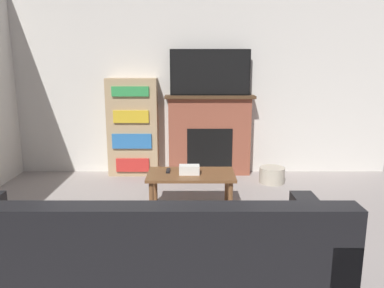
{
  "coord_description": "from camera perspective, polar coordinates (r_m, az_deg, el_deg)",
  "views": [
    {
      "loc": [
        0.08,
        -1.36,
        1.61
      ],
      "look_at": [
        0.08,
        2.58,
        0.75
      ],
      "focal_mm": 35.0,
      "sensor_mm": 36.0,
      "label": 1
    }
  ],
  "objects": [
    {
      "name": "wall_back",
      "position": [
        5.49,
        -0.89,
        9.54
      ],
      "size": [
        5.96,
        0.06,
        2.7
      ],
      "color": "silver",
      "rests_on": "ground_plane"
    },
    {
      "name": "tv",
      "position": [
        5.33,
        2.7,
        10.83
      ],
      "size": [
        1.13,
        0.03,
        0.64
      ],
      "color": "black",
      "rests_on": "fireplace"
    },
    {
      "name": "storage_basket",
      "position": [
        5.25,
        12.0,
        -4.63
      ],
      "size": [
        0.34,
        0.34,
        0.22
      ],
      "color": "#BCB29E",
      "rests_on": "ground_plane"
    },
    {
      "name": "bookshelf",
      "position": [
        5.47,
        -9.07,
        2.5
      ],
      "size": [
        0.72,
        0.29,
        1.4
      ],
      "color": "tan",
      "rests_on": "ground_plane"
    },
    {
      "name": "remote_control",
      "position": [
        4.2,
        -3.74,
        -4.07
      ],
      "size": [
        0.04,
        0.15,
        0.02
      ],
      "color": "black",
      "rests_on": "coffee_table"
    },
    {
      "name": "tissue_box",
      "position": [
        4.08,
        -0.49,
        -3.93
      ],
      "size": [
        0.22,
        0.12,
        0.1
      ],
      "color": "white",
      "rests_on": "coffee_table"
    },
    {
      "name": "fireplace",
      "position": [
        5.45,
        2.6,
        1.38
      ],
      "size": [
        1.28,
        0.28,
        1.16
      ],
      "color": "brown",
      "rests_on": "ground_plane"
    },
    {
      "name": "couch",
      "position": [
        2.54,
        -8.05,
        -18.9
      ],
      "size": [
        2.43,
        0.88,
        0.88
      ],
      "color": "black",
      "rests_on": "ground_plane"
    },
    {
      "name": "coffee_table",
      "position": [
        4.14,
        -0.23,
        -5.24
      ],
      "size": [
        0.96,
        0.54,
        0.42
      ],
      "color": "brown",
      "rests_on": "ground_plane"
    }
  ]
}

